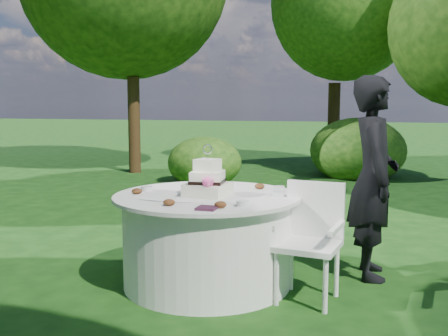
{
  "coord_description": "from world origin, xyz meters",
  "views": [
    {
      "loc": [
        1.38,
        -4.08,
        1.53
      ],
      "look_at": [
        0.15,
        0.0,
        1.0
      ],
      "focal_mm": 42.0,
      "sensor_mm": 36.0,
      "label": 1
    }
  ],
  "objects_px": {
    "cake": "(208,182)",
    "guest": "(373,178)",
    "chair": "(311,233)",
    "table": "(207,239)",
    "napkins": "(207,208)"
  },
  "relations": [
    {
      "from": "napkins",
      "to": "chair",
      "type": "height_order",
      "value": "chair"
    },
    {
      "from": "cake",
      "to": "chair",
      "type": "distance_m",
      "value": 0.93
    },
    {
      "from": "cake",
      "to": "guest",
      "type": "bearing_deg",
      "value": 27.18
    },
    {
      "from": "table",
      "to": "cake",
      "type": "bearing_deg",
      "value": -64.1
    },
    {
      "from": "napkins",
      "to": "table",
      "type": "distance_m",
      "value": 0.72
    },
    {
      "from": "guest",
      "to": "cake",
      "type": "distance_m",
      "value": 1.46
    },
    {
      "from": "cake",
      "to": "chair",
      "type": "bearing_deg",
      "value": -0.62
    },
    {
      "from": "guest",
      "to": "table",
      "type": "distance_m",
      "value": 1.55
    },
    {
      "from": "cake",
      "to": "table",
      "type": "bearing_deg",
      "value": 115.9
    },
    {
      "from": "guest",
      "to": "chair",
      "type": "distance_m",
      "value": 0.89
    },
    {
      "from": "guest",
      "to": "chair",
      "type": "height_order",
      "value": "guest"
    },
    {
      "from": "guest",
      "to": "chair",
      "type": "relative_size",
      "value": 1.94
    },
    {
      "from": "guest",
      "to": "cake",
      "type": "relative_size",
      "value": 4.1
    },
    {
      "from": "cake",
      "to": "napkins",
      "type": "bearing_deg",
      "value": -72.0
    },
    {
      "from": "napkins",
      "to": "cake",
      "type": "relative_size",
      "value": 0.33
    }
  ]
}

